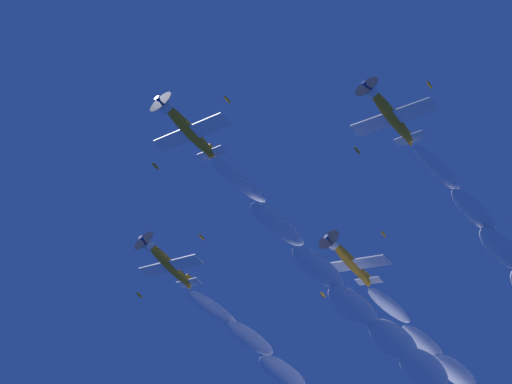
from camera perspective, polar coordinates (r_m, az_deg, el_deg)
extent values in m
ellipsoid|color=orange|center=(74.11, -3.92, 3.59)|extent=(5.81, 3.81, 1.69)
cylinder|color=white|center=(73.27, -5.35, 5.02)|extent=(1.23, 1.47, 1.28)
cone|color=#194CB2|center=(73.10, -5.66, 5.33)|extent=(0.80, 0.81, 0.63)
cylinder|color=#3F3F47|center=(73.14, -5.59, 5.26)|extent=(1.15, 2.45, 2.68)
cube|color=white|center=(74.03, -3.81, 3.46)|extent=(4.53, 6.79, 2.98)
ellipsoid|color=orange|center=(73.79, -1.70, 5.42)|extent=(0.84, 0.62, 0.35)
ellipsoid|color=orange|center=(74.45, -5.88, 1.52)|extent=(0.84, 0.62, 0.35)
cube|color=white|center=(75.04, -2.59, 2.26)|extent=(1.94, 2.60, 1.13)
cube|color=orange|center=(75.48, -2.62, 2.34)|extent=(1.02, 0.89, 1.04)
ellipsoid|color=#1E232D|center=(74.37, -4.10, 3.81)|extent=(1.54, 1.33, 0.88)
ellipsoid|color=orange|center=(75.81, 7.88, 4.44)|extent=(5.81, 3.78, 1.79)
cylinder|color=white|center=(74.68, 6.66, 5.90)|extent=(1.22, 1.48, 1.30)
cone|color=#194CB2|center=(74.45, 6.40, 6.21)|extent=(0.80, 0.81, 0.64)
cylinder|color=#3F3F47|center=(74.50, 6.46, 6.14)|extent=(1.12, 2.47, 2.68)
cube|color=white|center=(75.75, 8.00, 4.32)|extent=(4.52, 6.77, 3.03)
ellipsoid|color=orange|center=(76.14, 10.08, 6.18)|extent=(0.84, 0.62, 0.36)
ellipsoid|color=orange|center=(75.54, 5.92, 2.44)|extent=(0.84, 0.62, 0.36)
cube|color=white|center=(77.00, 9.00, 3.10)|extent=(1.94, 2.59, 1.16)
cube|color=orange|center=(77.43, 8.91, 3.17)|extent=(1.01, 0.90, 1.05)
ellipsoid|color=#1E232D|center=(76.03, 7.67, 4.66)|extent=(1.53, 1.33, 0.90)
ellipsoid|color=orange|center=(85.10, -5.11, -4.22)|extent=(5.82, 3.77, 1.83)
cylinder|color=white|center=(84.10, -6.36, -3.03)|extent=(1.23, 1.49, 1.32)
cone|color=#194CB2|center=(83.90, -6.63, -2.77)|extent=(0.80, 0.81, 0.65)
cylinder|color=#3F3F47|center=(83.94, -6.57, -2.83)|extent=(1.13, 2.51, 2.71)
cube|color=white|center=(85.04, -5.01, -4.33)|extent=(4.49, 6.69, 3.24)
ellipsoid|color=orange|center=(84.52, -3.19, -2.65)|extent=(0.84, 0.62, 0.37)
ellipsoid|color=orange|center=(85.71, -6.82, -5.99)|extent=(0.84, 0.62, 0.37)
cube|color=white|center=(86.18, -3.94, -5.31)|extent=(1.93, 2.57, 1.24)
cube|color=orange|center=(86.61, -3.96, -5.21)|extent=(1.02, 0.92, 1.05)
ellipsoid|color=#1E232D|center=(85.34, -5.27, -4.00)|extent=(1.54, 1.33, 0.92)
ellipsoid|color=orange|center=(84.92, 5.58, -4.12)|extent=(5.85, 3.82, 1.69)
cylinder|color=white|center=(83.53, 4.45, -2.98)|extent=(1.26, 1.51, 1.32)
cone|color=#194CB2|center=(83.24, 4.21, -2.73)|extent=(0.82, 0.82, 0.64)
cylinder|color=#3F3F47|center=(83.30, 4.26, -2.78)|extent=(1.21, 2.53, 2.77)
cube|color=white|center=(84.88, 5.69, -4.23)|extent=(4.41, 6.55, 3.59)
ellipsoid|color=orange|center=(85.04, 7.45, -2.46)|extent=(0.85, 0.63, 0.35)
ellipsoid|color=orange|center=(84.90, 3.91, -6.00)|extent=(0.85, 0.63, 0.35)
cube|color=white|center=(86.35, 6.60, -5.17)|extent=(1.90, 2.52, 1.35)
cube|color=orange|center=(86.76, 6.51, -5.08)|extent=(1.07, 0.95, 1.01)
ellipsoid|color=#1E232D|center=(85.09, 5.37, -3.92)|extent=(1.56, 1.35, 0.90)
ellipsoid|color=white|center=(76.06, -1.01, 0.68)|extent=(6.38, 4.26, 2.01)
ellipsoid|color=white|center=(78.08, 1.27, -1.92)|extent=(6.58, 4.58, 2.35)
ellipsoid|color=white|center=(80.27, 3.64, -4.41)|extent=(6.79, 4.91, 2.70)
ellipsoid|color=white|center=(82.94, 5.70, -6.66)|extent=(6.99, 5.24, 3.05)
ellipsoid|color=white|center=(85.89, 8.03, -8.56)|extent=(7.20, 5.56, 3.39)
ellipsoid|color=white|center=(88.31, 9.76, -10.19)|extent=(7.41, 5.89, 3.74)
ellipsoid|color=white|center=(78.54, 10.52, 1.35)|extent=(6.38, 4.26, 2.01)
ellipsoid|color=white|center=(81.24, 12.58, -1.08)|extent=(6.58, 4.58, 2.35)
ellipsoid|color=white|center=(83.45, 14.13, -3.23)|extent=(6.79, 4.91, 2.70)
ellipsoid|color=white|center=(87.68, -2.55, -6.80)|extent=(6.38, 4.26, 2.01)
ellipsoid|color=white|center=(89.71, -0.38, -8.52)|extent=(6.58, 4.58, 2.35)
ellipsoid|color=white|center=(92.35, 1.57, -10.49)|extent=(6.79, 4.91, 2.70)
ellipsoid|color=white|center=(87.78, 7.78, -6.59)|extent=(6.38, 4.26, 2.01)
ellipsoid|color=white|center=(90.98, 9.71, -8.65)|extent=(6.58, 4.58, 2.35)
ellipsoid|color=white|center=(93.57, 11.57, -10.26)|extent=(6.79, 4.91, 2.70)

